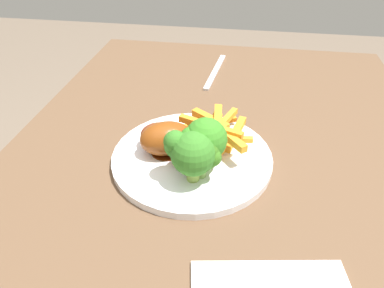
% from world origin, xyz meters
% --- Properties ---
extents(dining_table, '(1.17, 0.71, 0.74)m').
position_xyz_m(dining_table, '(0.00, 0.00, 0.62)').
color(dining_table, brown).
rests_on(dining_table, ground_plane).
extents(dinner_plate, '(0.25, 0.25, 0.01)m').
position_xyz_m(dinner_plate, '(0.08, 0.05, 0.74)').
color(dinner_plate, white).
rests_on(dinner_plate, dining_table).
extents(broccoli_floret_front, '(0.06, 0.07, 0.08)m').
position_xyz_m(broccoli_floret_front, '(0.05, 0.02, 0.80)').
color(broccoli_floret_front, '#7BB05C').
rests_on(broccoli_floret_front, dinner_plate).
extents(broccoli_floret_middle, '(0.06, 0.07, 0.08)m').
position_xyz_m(broccoli_floret_middle, '(0.02, 0.04, 0.79)').
color(broccoli_floret_middle, '#8EB14A').
rests_on(broccoli_floret_middle, dinner_plate).
extents(broccoli_floret_back, '(0.06, 0.06, 0.07)m').
position_xyz_m(broccoli_floret_back, '(0.03, 0.03, 0.79)').
color(broccoli_floret_back, '#87AF56').
rests_on(broccoli_floret_back, dinner_plate).
extents(carrot_fries_pile, '(0.14, 0.13, 0.05)m').
position_xyz_m(carrot_fries_pile, '(0.11, 0.01, 0.77)').
color(carrot_fries_pile, orange).
rests_on(carrot_fries_pile, dinner_plate).
extents(chicken_drumstick_near, '(0.08, 0.13, 0.05)m').
position_xyz_m(chicken_drumstick_near, '(0.08, 0.08, 0.77)').
color(chicken_drumstick_near, '#5A240A').
rests_on(chicken_drumstick_near, dinner_plate).
extents(chicken_drumstick_far, '(0.05, 0.12, 0.04)m').
position_xyz_m(chicken_drumstick_far, '(0.09, 0.09, 0.77)').
color(chicken_drumstick_far, '#541F11').
rests_on(chicken_drumstick_far, dinner_plate).
extents(fork, '(0.19, 0.03, 0.00)m').
position_xyz_m(fork, '(0.41, 0.04, 0.74)').
color(fork, silver).
rests_on(fork, dining_table).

